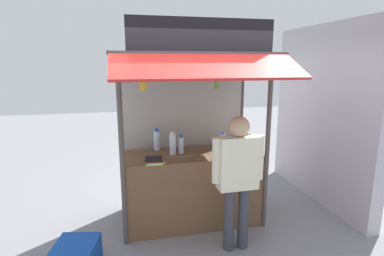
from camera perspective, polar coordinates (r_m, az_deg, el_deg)
ground_plane at (r=4.42m, az=-0.00°, el=-16.96°), size 20.00×20.00×0.00m
stall_counter at (r=4.20m, az=-0.00°, el=-11.19°), size 1.80×0.72×0.97m
stall_structure at (r=4.04m, az=-0.46°, el=4.34°), size 2.00×1.64×2.62m
water_bottle_left at (r=4.21m, az=-6.64°, el=-2.24°), size 0.08×0.08×0.30m
water_bottle_mid_left at (r=4.37m, az=10.12°, el=-2.17°), size 0.07×0.07×0.24m
water_bottle_front_left at (r=4.27m, az=5.77°, el=-2.41°), size 0.07×0.07×0.24m
water_bottle_mid_right at (r=3.98m, az=-3.66°, el=-3.03°), size 0.08×0.08×0.30m
water_bottle_back_right at (r=4.03m, az=-2.09°, el=-3.18°), size 0.07×0.07×0.25m
magazine_stack_front_right at (r=3.71m, az=-7.05°, el=-6.09°), size 0.25×0.27×0.05m
magazine_stack_back_left at (r=4.17m, az=10.40°, el=-3.92°), size 0.20×0.27×0.08m
banana_bunch_inner_right at (r=3.47m, az=4.78°, el=8.31°), size 0.08×0.09×0.29m
banana_bunch_leftmost at (r=3.32m, az=-9.22°, el=8.14°), size 0.09×0.09×0.29m
vendor_person at (r=3.47m, az=8.61°, el=-8.13°), size 0.60×0.23×1.59m
plastic_crate at (r=3.69m, az=-20.90°, el=-21.54°), size 0.50×0.50×0.30m
neighbour_wall at (r=5.11m, az=23.40°, el=2.27°), size 0.20×2.40×2.72m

